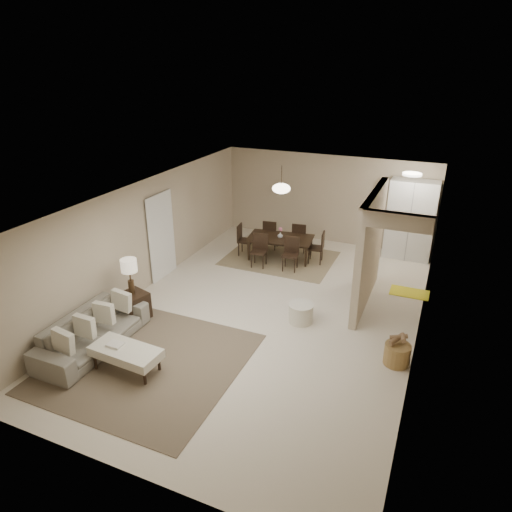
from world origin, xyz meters
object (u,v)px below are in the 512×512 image
at_px(side_table, 134,306).
at_px(wicker_basket, 397,354).
at_px(sofa, 92,332).
at_px(dining_table, 280,248).
at_px(round_pouf, 301,313).
at_px(ottoman_bench, 126,353).
at_px(pantry_cabinet, 411,220).

relative_size(side_table, wicker_basket, 1.26).
relative_size(sofa, dining_table, 1.35).
distance_m(sofa, round_pouf, 4.00).
xyz_separation_m(ottoman_bench, wicker_basket, (4.21, 2.00, -0.16)).
relative_size(ottoman_bench, dining_table, 0.74).
bearing_deg(side_table, dining_table, 67.48).
xyz_separation_m(side_table, round_pouf, (3.18, 1.22, -0.08)).
bearing_deg(side_table, wicker_basket, 6.22).
height_order(sofa, round_pouf, sofa).
bearing_deg(round_pouf, pantry_cabinet, 69.68).
bearing_deg(wicker_basket, round_pouf, 161.47).
bearing_deg(ottoman_bench, round_pouf, 53.05).
bearing_deg(ottoman_bench, side_table, 126.09).
xyz_separation_m(pantry_cabinet, ottoman_bench, (-3.81, -6.91, -0.70)).
bearing_deg(sofa, dining_table, -18.96).
bearing_deg(ottoman_bench, dining_table, 85.45).
xyz_separation_m(side_table, wicker_basket, (5.15, 0.56, -0.09)).
height_order(sofa, dining_table, sofa).
bearing_deg(dining_table, pantry_cabinet, 17.52).
relative_size(round_pouf, dining_table, 0.30).
height_order(ottoman_bench, dining_table, dining_table).
relative_size(ottoman_bench, wicker_basket, 2.78).
bearing_deg(dining_table, sofa, -115.96).
bearing_deg(round_pouf, wicker_basket, -18.53).
bearing_deg(sofa, side_table, -3.06).
bearing_deg(round_pouf, dining_table, 118.18).
distance_m(pantry_cabinet, sofa, 8.20).
bearing_deg(wicker_basket, pantry_cabinet, 94.66).
bearing_deg(sofa, wicker_basket, -72.42).
distance_m(pantry_cabinet, wicker_basket, 5.00).
bearing_deg(pantry_cabinet, sofa, -125.97).
distance_m(ottoman_bench, round_pouf, 3.49).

